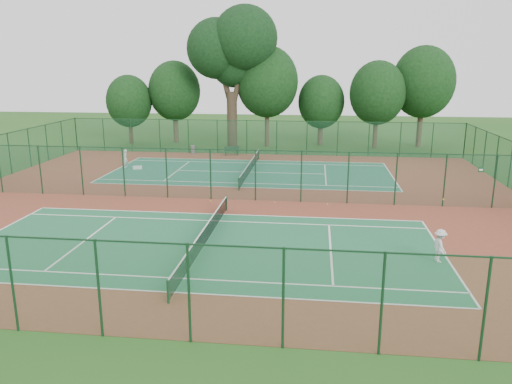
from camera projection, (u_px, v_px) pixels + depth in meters
ground at (233, 200)px, 34.16m from camera, size 120.00×120.00×0.00m
red_pad at (233, 200)px, 34.16m from camera, size 40.00×36.00×0.01m
court_near at (204, 245)px, 25.50m from camera, size 23.77×10.97×0.01m
court_far at (250, 172)px, 42.81m from camera, size 23.77×10.97×0.01m
fence_north at (262, 137)px, 51.03m from camera, size 40.00×0.09×3.50m
fence_south at (143, 291)px, 16.41m from camera, size 40.00×0.09×3.50m
fence_divider at (233, 175)px, 33.72m from camera, size 40.00×0.09×3.50m
tennis_net_near at (204, 236)px, 25.37m from camera, size 0.10×12.90×0.97m
tennis_net_far at (250, 166)px, 42.68m from camera, size 0.10×12.90×0.97m
player_near at (440, 246)px, 23.19m from camera, size 0.83×1.14×1.59m
player_far at (125, 159)px, 44.59m from camera, size 0.40×0.60×1.62m
trash_bin at (193, 149)px, 51.81m from camera, size 0.47×0.47×0.84m
bench at (232, 151)px, 50.65m from camera, size 1.60×0.94×0.95m
kit_bag at (137, 168)px, 44.05m from camera, size 0.84×0.53×0.30m
stray_ball_a at (275, 202)px, 33.41m from camera, size 0.07×0.07×0.07m
stray_ball_b at (327, 204)px, 32.90m from camera, size 0.08×0.08×0.08m
stray_ball_c at (211, 201)px, 33.73m from camera, size 0.07×0.07×0.07m
big_tree at (233, 48)px, 53.42m from camera, size 9.85×7.21×15.14m
evergreen_row at (272, 145)px, 57.42m from camera, size 39.00×5.00×12.00m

